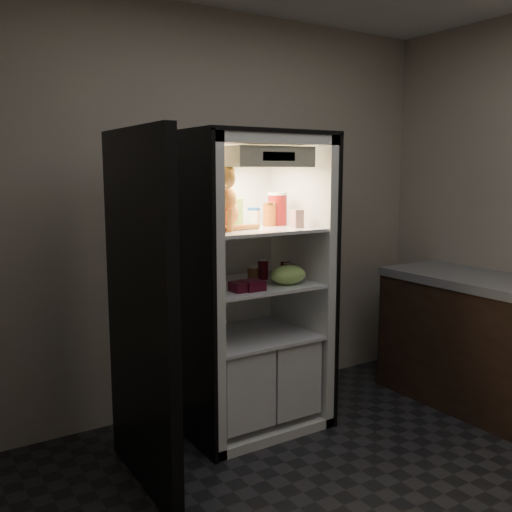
{
  "coord_description": "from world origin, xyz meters",
  "views": [
    {
      "loc": [
        -1.87,
        -1.66,
        1.64
      ],
      "look_at": [
        0.04,
        1.32,
        1.11
      ],
      "focal_mm": 40.0,
      "sensor_mm": 36.0,
      "label": 1
    }
  ],
  "objects_px": {
    "mayo_tub": "(254,216)",
    "salsa_jar": "(269,214)",
    "soda_can_a": "(263,269)",
    "soda_can_b": "(285,269)",
    "berry_box_left": "(241,287)",
    "tabby_cat": "(222,204)",
    "soda_can_c": "(288,272)",
    "condiment_jar": "(253,274)",
    "berry_box_right": "(253,285)",
    "parmesan_shaker": "(238,213)",
    "grape_bag": "(288,275)",
    "cream_carton": "(297,219)",
    "pepper_jar": "(277,209)",
    "refrigerator": "(246,304)"
  },
  "relations": [
    {
      "from": "mayo_tub",
      "to": "soda_can_c",
      "type": "xyz_separation_m",
      "value": [
        0.14,
        -0.19,
        -0.35
      ]
    },
    {
      "from": "cream_carton",
      "to": "berry_box_right",
      "type": "relative_size",
      "value": 0.93
    },
    {
      "from": "tabby_cat",
      "to": "cream_carton",
      "type": "height_order",
      "value": "tabby_cat"
    },
    {
      "from": "pepper_jar",
      "to": "berry_box_left",
      "type": "height_order",
      "value": "pepper_jar"
    },
    {
      "from": "pepper_jar",
      "to": "cream_carton",
      "type": "distance_m",
      "value": 0.19
    },
    {
      "from": "tabby_cat",
      "to": "grape_bag",
      "type": "distance_m",
      "value": 0.61
    },
    {
      "from": "soda_can_a",
      "to": "grape_bag",
      "type": "bearing_deg",
      "value": -79.22
    },
    {
      "from": "pepper_jar",
      "to": "condiment_jar",
      "type": "relative_size",
      "value": 2.16
    },
    {
      "from": "refrigerator",
      "to": "grape_bag",
      "type": "xyz_separation_m",
      "value": [
        0.17,
        -0.22,
        0.21
      ]
    },
    {
      "from": "parmesan_shaker",
      "to": "salsa_jar",
      "type": "height_order",
      "value": "parmesan_shaker"
    },
    {
      "from": "soda_can_c",
      "to": "mayo_tub",
      "type": "bearing_deg",
      "value": 125.98
    },
    {
      "from": "cream_carton",
      "to": "soda_can_b",
      "type": "height_order",
      "value": "cream_carton"
    },
    {
      "from": "salsa_jar",
      "to": "grape_bag",
      "type": "bearing_deg",
      "value": -83.11
    },
    {
      "from": "refrigerator",
      "to": "tabby_cat",
      "type": "bearing_deg",
      "value": -157.79
    },
    {
      "from": "refrigerator",
      "to": "berry_box_right",
      "type": "relative_size",
      "value": 15.85
    },
    {
      "from": "parmesan_shaker",
      "to": "mayo_tub",
      "type": "xyz_separation_m",
      "value": [
        0.14,
        0.04,
        -0.03
      ]
    },
    {
      "from": "berry_box_right",
      "to": "refrigerator",
      "type": "bearing_deg",
      "value": 66.79
    },
    {
      "from": "parmesan_shaker",
      "to": "condiment_jar",
      "type": "xyz_separation_m",
      "value": [
        0.08,
        -0.04,
        -0.39
      ]
    },
    {
      "from": "refrigerator",
      "to": "berry_box_right",
      "type": "xyz_separation_m",
      "value": [
        -0.11,
        -0.25,
        0.18
      ]
    },
    {
      "from": "mayo_tub",
      "to": "soda_can_b",
      "type": "bearing_deg",
      "value": -19.03
    },
    {
      "from": "parmesan_shaker",
      "to": "pepper_jar",
      "type": "relative_size",
      "value": 0.84
    },
    {
      "from": "salsa_jar",
      "to": "soda_can_b",
      "type": "xyz_separation_m",
      "value": [
        0.15,
        0.03,
        -0.37
      ]
    },
    {
      "from": "parmesan_shaker",
      "to": "mayo_tub",
      "type": "height_order",
      "value": "parmesan_shaker"
    },
    {
      "from": "soda_can_b",
      "to": "condiment_jar",
      "type": "height_order",
      "value": "soda_can_b"
    },
    {
      "from": "refrigerator",
      "to": "soda_can_b",
      "type": "xyz_separation_m",
      "value": [
        0.3,
        -0.01,
        0.2
      ]
    },
    {
      "from": "parmesan_shaker",
      "to": "mayo_tub",
      "type": "bearing_deg",
      "value": 15.56
    },
    {
      "from": "tabby_cat",
      "to": "soda_can_c",
      "type": "xyz_separation_m",
      "value": [
        0.46,
        -0.04,
        -0.45
      ]
    },
    {
      "from": "salsa_jar",
      "to": "soda_can_c",
      "type": "distance_m",
      "value": 0.39
    },
    {
      "from": "soda_can_a",
      "to": "soda_can_b",
      "type": "distance_m",
      "value": 0.17
    },
    {
      "from": "condiment_jar",
      "to": "berry_box_left",
      "type": "xyz_separation_m",
      "value": [
        -0.22,
        -0.22,
        -0.02
      ]
    },
    {
      "from": "soda_can_a",
      "to": "mayo_tub",
      "type": "bearing_deg",
      "value": 119.71
    },
    {
      "from": "tabby_cat",
      "to": "condiment_jar",
      "type": "distance_m",
      "value": 0.53
    },
    {
      "from": "pepper_jar",
      "to": "berry_box_left",
      "type": "bearing_deg",
      "value": -151.9
    },
    {
      "from": "soda_can_b",
      "to": "soda_can_c",
      "type": "distance_m",
      "value": 0.14
    },
    {
      "from": "refrigerator",
      "to": "tabby_cat",
      "type": "relative_size",
      "value": 4.59
    },
    {
      "from": "pepper_jar",
      "to": "soda_can_b",
      "type": "relative_size",
      "value": 1.93
    },
    {
      "from": "mayo_tub",
      "to": "condiment_jar",
      "type": "height_order",
      "value": "mayo_tub"
    },
    {
      "from": "parmesan_shaker",
      "to": "condiment_jar",
      "type": "relative_size",
      "value": 1.81
    },
    {
      "from": "mayo_tub",
      "to": "salsa_jar",
      "type": "distance_m",
      "value": 0.12
    },
    {
      "from": "berry_box_left",
      "to": "soda_can_a",
      "type": "bearing_deg",
      "value": 37.67
    },
    {
      "from": "tabby_cat",
      "to": "condiment_jar",
      "type": "relative_size",
      "value": 4.19
    },
    {
      "from": "soda_can_a",
      "to": "berry_box_left",
      "type": "xyz_separation_m",
      "value": [
        -0.32,
        -0.24,
        -0.04
      ]
    },
    {
      "from": "berry_box_right",
      "to": "salsa_jar",
      "type": "bearing_deg",
      "value": 39.3
    },
    {
      "from": "condiment_jar",
      "to": "soda_can_c",
      "type": "bearing_deg",
      "value": -29.42
    },
    {
      "from": "berry_box_right",
      "to": "parmesan_shaker",
      "type": "bearing_deg",
      "value": 76.76
    },
    {
      "from": "grape_bag",
      "to": "soda_can_a",
      "type": "bearing_deg",
      "value": 100.78
    },
    {
      "from": "tabby_cat",
      "to": "berry_box_left",
      "type": "distance_m",
      "value": 0.5
    },
    {
      "from": "soda_can_b",
      "to": "grape_bag",
      "type": "xyz_separation_m",
      "value": [
        -0.13,
        -0.21,
        0.0
      ]
    },
    {
      "from": "mayo_tub",
      "to": "grape_bag",
      "type": "relative_size",
      "value": 0.48
    },
    {
      "from": "tabby_cat",
      "to": "berry_box_right",
      "type": "bearing_deg",
      "value": -33.25
    }
  ]
}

